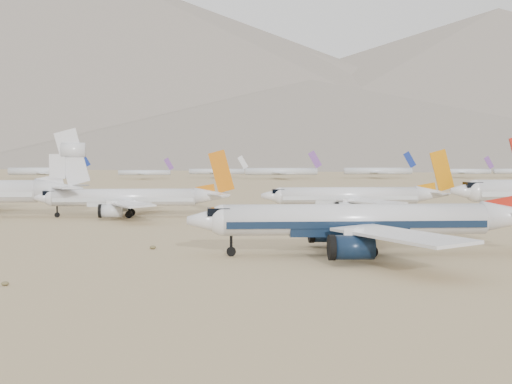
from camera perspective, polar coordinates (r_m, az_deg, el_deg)
ground at (r=97.02m, az=9.33°, el=-5.50°), size 7000.00×7000.00×0.00m
main_airliner at (r=102.61m, az=9.18°, el=-2.29°), size 50.25×49.08×17.73m
row2_gold_tail at (r=171.21m, az=8.08°, el=-0.34°), size 44.01×43.04×15.67m
row2_orange_tail at (r=165.37m, az=-9.84°, el=-0.49°), size 43.42×42.47×15.49m
distant_storage_row at (r=432.75m, az=7.01°, el=1.68°), size 665.29×58.51×15.16m
mountain_range at (r=1752.75m, az=-0.73°, el=8.76°), size 7354.00×3024.00×470.00m
desert_scrub at (r=69.24m, az=5.31°, el=-8.67°), size 247.37×121.67×0.63m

